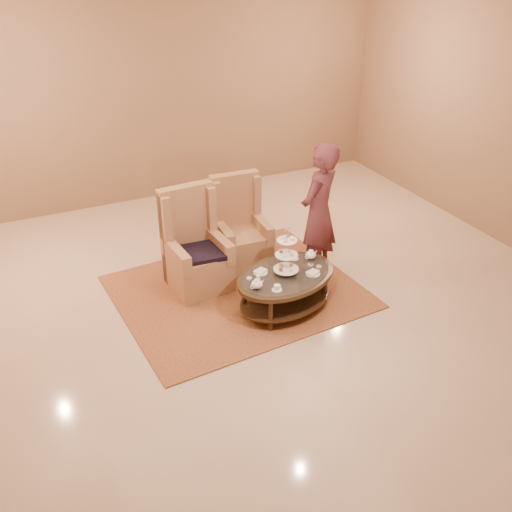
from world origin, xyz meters
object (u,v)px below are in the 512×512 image
armchair_right (240,235)px  person (319,213)px  tea_table (286,280)px  armchair_left (195,254)px

armchair_right → person: 1.20m
armchair_right → person: size_ratio=0.68×
armchair_right → person: person is taller
tea_table → person: (0.75, 0.54, 0.52)m
armchair_left → armchair_right: armchair_left is taller
tea_table → person: person is taller
armchair_left → armchair_right: 0.83m
tea_table → armchair_left: armchair_left is taller
armchair_left → armchair_right: bearing=17.2°
tea_table → person: size_ratio=0.82×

